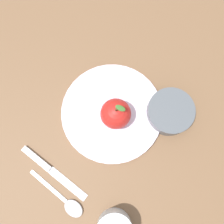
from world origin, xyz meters
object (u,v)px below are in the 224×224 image
(side_bowl, at_px, (170,112))
(spoon, at_px, (68,204))
(dinner_plate, at_px, (112,113))
(apple, at_px, (116,113))
(knife, at_px, (48,168))

(side_bowl, bearing_deg, spoon, -155.96)
(dinner_plate, bearing_deg, side_bowl, -17.62)
(apple, relative_size, side_bowl, 0.78)
(dinner_plate, bearing_deg, knife, -156.28)
(knife, relative_size, spoon, 1.17)
(side_bowl, relative_size, spoon, 0.78)
(dinner_plate, xyz_separation_m, side_bowl, (0.14, -0.04, 0.02))
(side_bowl, xyz_separation_m, knife, (-0.33, -0.04, -0.02))
(spoon, bearing_deg, knife, 104.69)
(spoon, bearing_deg, apple, 44.25)
(dinner_plate, xyz_separation_m, spoon, (-0.16, -0.18, -0.00))
(dinner_plate, bearing_deg, spoon, -132.82)
(apple, bearing_deg, side_bowl, -13.20)
(dinner_plate, relative_size, apple, 2.87)
(apple, xyz_separation_m, knife, (-0.19, -0.07, -0.05))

